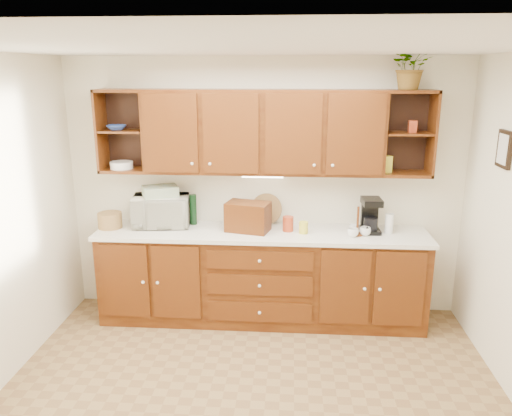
# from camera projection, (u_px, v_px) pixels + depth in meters

# --- Properties ---
(floor) EXTENTS (4.00, 4.00, 0.00)m
(floor) POSITION_uv_depth(u_px,v_px,m) (250.00, 409.00, 3.75)
(floor) COLOR olive
(floor) RESTS_ON ground
(ceiling) EXTENTS (4.00, 4.00, 0.00)m
(ceiling) POSITION_uv_depth(u_px,v_px,m) (248.00, 46.00, 3.06)
(ceiling) COLOR white
(ceiling) RESTS_ON back_wall
(back_wall) EXTENTS (4.00, 0.00, 4.00)m
(back_wall) POSITION_uv_depth(u_px,v_px,m) (264.00, 188.00, 5.09)
(back_wall) COLOR #EFE7C9
(back_wall) RESTS_ON floor
(base_cabinets) EXTENTS (3.20, 0.60, 0.90)m
(base_cabinets) POSITION_uv_depth(u_px,v_px,m) (262.00, 277.00, 5.03)
(base_cabinets) COLOR #361406
(base_cabinets) RESTS_ON floor
(countertop) EXTENTS (3.24, 0.64, 0.04)m
(countertop) POSITION_uv_depth(u_px,v_px,m) (262.00, 233.00, 4.89)
(countertop) COLOR white
(countertop) RESTS_ON base_cabinets
(upper_cabinets) EXTENTS (3.20, 0.33, 0.80)m
(upper_cabinets) POSITION_uv_depth(u_px,v_px,m) (264.00, 132.00, 4.78)
(upper_cabinets) COLOR #361406
(upper_cabinets) RESTS_ON back_wall
(undercabinet_light) EXTENTS (0.40, 0.05, 0.02)m
(undercabinet_light) POSITION_uv_depth(u_px,v_px,m) (262.00, 176.00, 4.84)
(undercabinet_light) COLOR white
(undercabinet_light) RESTS_ON upper_cabinets
(framed_picture) EXTENTS (0.03, 0.24, 0.30)m
(framed_picture) POSITION_uv_depth(u_px,v_px,m) (505.00, 149.00, 3.99)
(framed_picture) COLOR black
(framed_picture) RESTS_ON right_wall
(wicker_basket) EXTENTS (0.27, 0.27, 0.15)m
(wicker_basket) POSITION_uv_depth(u_px,v_px,m) (110.00, 220.00, 4.98)
(wicker_basket) COLOR #9B7140
(wicker_basket) RESTS_ON countertop
(microwave) EXTENTS (0.60, 0.45, 0.31)m
(microwave) POSITION_uv_depth(u_px,v_px,m) (161.00, 211.00, 5.03)
(microwave) COLOR beige
(microwave) RESTS_ON countertop
(towel_stack) EXTENTS (0.40, 0.36, 0.10)m
(towel_stack) POSITION_uv_depth(u_px,v_px,m) (160.00, 191.00, 4.97)
(towel_stack) COLOR #CDBD60
(towel_stack) RESTS_ON microwave
(wine_bottle) EXTENTS (0.09, 0.09, 0.31)m
(wine_bottle) POSITION_uv_depth(u_px,v_px,m) (193.00, 209.00, 5.07)
(wine_bottle) COLOR black
(wine_bottle) RESTS_ON countertop
(woven_tray) EXTENTS (0.33, 0.14, 0.31)m
(woven_tray) POSITION_uv_depth(u_px,v_px,m) (266.00, 223.00, 5.12)
(woven_tray) COLOR #9B7140
(woven_tray) RESTS_ON countertop
(bread_box) EXTENTS (0.46, 0.35, 0.29)m
(bread_box) POSITION_uv_depth(u_px,v_px,m) (248.00, 217.00, 4.86)
(bread_box) COLOR #361406
(bread_box) RESTS_ON countertop
(mug_tree) EXTENTS (0.24, 0.25, 0.28)m
(mug_tree) POSITION_uv_depth(u_px,v_px,m) (357.00, 231.00, 4.76)
(mug_tree) COLOR #361406
(mug_tree) RESTS_ON countertop
(canister_red) EXTENTS (0.14, 0.14, 0.15)m
(canister_red) POSITION_uv_depth(u_px,v_px,m) (288.00, 224.00, 4.87)
(canister_red) COLOR #A83618
(canister_red) RESTS_ON countertop
(canister_white) EXTENTS (0.09, 0.09, 0.19)m
(canister_white) POSITION_uv_depth(u_px,v_px,m) (389.00, 224.00, 4.80)
(canister_white) COLOR white
(canister_white) RESTS_ON countertop
(canister_yellow) EXTENTS (0.09, 0.09, 0.12)m
(canister_yellow) POSITION_uv_depth(u_px,v_px,m) (303.00, 228.00, 4.81)
(canister_yellow) COLOR gold
(canister_yellow) RESTS_ON countertop
(coffee_maker) EXTENTS (0.19, 0.24, 0.34)m
(coffee_maker) POSITION_uv_depth(u_px,v_px,m) (371.00, 216.00, 4.83)
(coffee_maker) COLOR black
(coffee_maker) RESTS_ON countertop
(bowl_stack) EXTENTS (0.23, 0.23, 0.05)m
(bowl_stack) POSITION_uv_depth(u_px,v_px,m) (116.00, 128.00, 4.86)
(bowl_stack) COLOR #294597
(bowl_stack) RESTS_ON upper_cabinets
(plate_stack) EXTENTS (0.24, 0.24, 0.07)m
(plate_stack) POSITION_uv_depth(u_px,v_px,m) (122.00, 165.00, 4.94)
(plate_stack) COLOR white
(plate_stack) RESTS_ON upper_cabinets
(pantry_box_yellow) EXTENTS (0.11, 0.10, 0.16)m
(pantry_box_yellow) POSITION_uv_depth(u_px,v_px,m) (386.00, 164.00, 4.74)
(pantry_box_yellow) COLOR gold
(pantry_box_yellow) RESTS_ON upper_cabinets
(pantry_box_red) EXTENTS (0.08, 0.07, 0.11)m
(pantry_box_red) POSITION_uv_depth(u_px,v_px,m) (413.00, 126.00, 4.65)
(pantry_box_red) COLOR #A83618
(pantry_box_red) RESTS_ON upper_cabinets
(potted_plant) EXTENTS (0.41, 0.37, 0.42)m
(potted_plant) POSITION_uv_depth(u_px,v_px,m) (411.00, 66.00, 4.47)
(potted_plant) COLOR #999999
(potted_plant) RESTS_ON upper_cabinets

